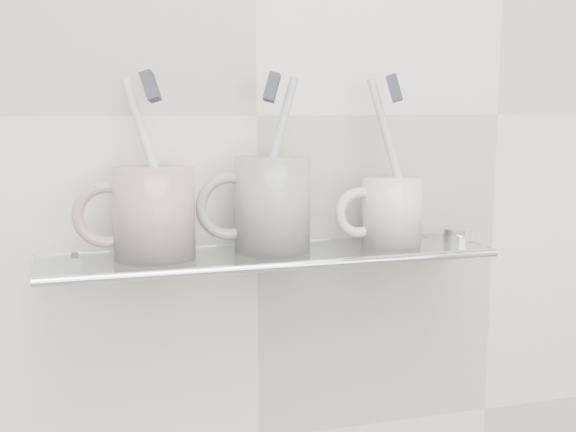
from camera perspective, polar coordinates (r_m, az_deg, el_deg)
name	(u,v)px	position (r m, az deg, el deg)	size (l,w,h in m)	color
wall_back	(257,116)	(0.85, -2.50, 7.94)	(2.50, 2.50, 0.00)	silver
shelf_glass	(271,255)	(0.81, -1.36, -3.14)	(0.50, 0.12, 0.01)	silver
shelf_rail	(285,266)	(0.75, -0.25, -3.98)	(0.01, 0.01, 0.50)	silver
bracket_left	(75,268)	(0.83, -16.46, -3.96)	(0.02, 0.02, 0.03)	silver
bracket_right	(422,247)	(0.92, 10.54, -2.43)	(0.02, 0.02, 0.03)	silver
mug_left	(154,213)	(0.78, -10.53, 0.23)	(0.09, 0.09, 0.10)	silver
mug_left_handle	(106,215)	(0.77, -14.16, 0.07)	(0.07, 0.07, 0.01)	silver
toothbrush_left	(153,164)	(0.77, -10.64, 4.09)	(0.01, 0.01, 0.19)	white
bristles_left	(151,86)	(0.77, -10.81, 10.03)	(0.01, 0.02, 0.03)	#32333E
mug_center	(272,205)	(0.80, -1.26, 0.89)	(0.08, 0.08, 0.10)	white
mug_center_handle	(229,206)	(0.79, -4.65, 0.76)	(0.07, 0.07, 0.01)	white
toothbrush_center	(272,161)	(0.80, -1.27, 4.36)	(0.01, 0.01, 0.19)	#A7B0BC
bristles_center	(272,87)	(0.79, -1.29, 10.13)	(0.01, 0.02, 0.03)	#32333E
mug_right	(392,211)	(0.85, 8.19, 0.38)	(0.07, 0.07, 0.08)	silver
mug_right_handle	(359,213)	(0.84, 5.64, 0.27)	(0.06, 0.06, 0.01)	silver
toothbrush_right	(393,158)	(0.85, 8.28, 4.53)	(0.01, 0.01, 0.19)	beige
bristles_right	(394,88)	(0.84, 8.40, 9.95)	(0.01, 0.02, 0.03)	#32333E
chrome_cap	(458,234)	(0.90, 13.26, -1.40)	(0.04, 0.04, 0.02)	silver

